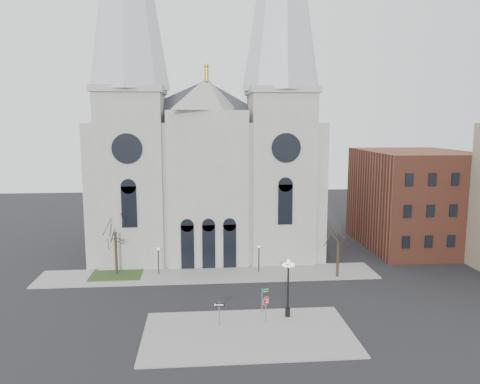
{
  "coord_description": "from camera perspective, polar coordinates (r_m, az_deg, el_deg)",
  "views": [
    {
      "loc": [
        -0.94,
        -42.74,
        18.13
      ],
      "look_at": [
        3.42,
        8.0,
        10.46
      ],
      "focal_mm": 35.0,
      "sensor_mm": 36.0,
      "label": 1
    }
  ],
  "objects": [
    {
      "name": "bg_building_brick",
      "position": [
        72.61,
        20.38,
        -0.79
      ],
      "size": [
        14.0,
        18.0,
        14.0
      ],
      "primitive_type": "cube",
      "color": "brown",
      "rests_on": "ground"
    },
    {
      "name": "tree_right",
      "position": [
        55.83,
        11.9,
        -5.79
      ],
      "size": [
        3.2,
        3.2,
        6.0
      ],
      "color": "black",
      "rests_on": "ground"
    },
    {
      "name": "stop_sign",
      "position": [
        43.41,
        3.16,
        -13.43
      ],
      "size": [
        0.82,
        0.36,
        2.44
      ],
      "rotation": [
        0.0,
        0.0,
        0.4
      ],
      "color": "slate",
      "rests_on": "sidewalk_near"
    },
    {
      "name": "ground",
      "position": [
        46.43,
        -3.47,
        -14.44
      ],
      "size": [
        160.0,
        160.0,
        0.0
      ],
      "primitive_type": "plane",
      "color": "black",
      "rests_on": "ground"
    },
    {
      "name": "ped_lamp_right",
      "position": [
        56.92,
        2.31,
        -7.56
      ],
      "size": [
        0.32,
        0.32,
        3.26
      ],
      "color": "black",
      "rests_on": "sidewalk_far"
    },
    {
      "name": "sidewalk_far",
      "position": [
        56.7,
        -3.76,
        -10.03
      ],
      "size": [
        40.0,
        6.0,
        0.14
      ],
      "primitive_type": "cube",
      "color": "gray",
      "rests_on": "ground"
    },
    {
      "name": "cathedral",
      "position": [
        65.6,
        -4.14,
        8.85
      ],
      "size": [
        33.0,
        26.66,
        54.0
      ],
      "color": "#9B9891",
      "rests_on": "ground"
    },
    {
      "name": "ped_lamp_left",
      "position": [
        56.72,
        -9.92,
        -7.74
      ],
      "size": [
        0.32,
        0.32,
        3.26
      ],
      "color": "black",
      "rests_on": "sidewalk_far"
    },
    {
      "name": "tree_left",
      "position": [
        57.05,
        -14.99,
        -4.44
      ],
      "size": [
        3.2,
        3.2,
        7.5
      ],
      "color": "black",
      "rests_on": "ground"
    },
    {
      "name": "sidewalk_near",
      "position": [
        42.02,
        0.99,
        -16.89
      ],
      "size": [
        18.0,
        10.0,
        0.14
      ],
      "primitive_type": "cube",
      "color": "gray",
      "rests_on": "ground"
    },
    {
      "name": "one_way_sign",
      "position": [
        42.79,
        -2.55,
        -14.12
      ],
      "size": [
        0.97,
        0.16,
        2.22
      ],
      "rotation": [
        0.0,
        0.0,
        -0.12
      ],
      "color": "slate",
      "rests_on": "sidewalk_near"
    },
    {
      "name": "street_name_sign",
      "position": [
        45.72,
        2.8,
        -12.76
      ],
      "size": [
        0.71,
        0.31,
        2.34
      ],
      "rotation": [
        0.0,
        0.0,
        0.37
      ],
      "color": "slate",
      "rests_on": "sidewalk_near"
    },
    {
      "name": "globe_lamp",
      "position": [
        44.13,
        5.89,
        -10.7
      ],
      "size": [
        1.22,
        1.22,
        5.51
      ],
      "rotation": [
        0.0,
        0.0,
        -0.03
      ],
      "color": "black",
      "rests_on": "sidewalk_near"
    },
    {
      "name": "grass_patch",
      "position": [
        58.5,
        -14.78,
        -9.69
      ],
      "size": [
        6.0,
        5.0,
        0.18
      ],
      "primitive_type": "cube",
      "color": "#2A401B",
      "rests_on": "ground"
    }
  ]
}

